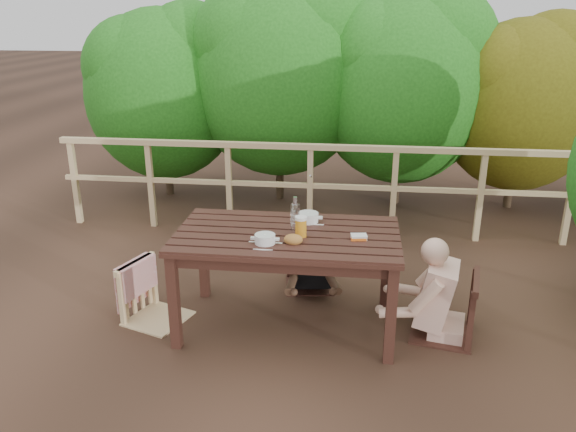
# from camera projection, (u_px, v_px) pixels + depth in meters

# --- Properties ---
(ground) EXTENTS (60.00, 60.00, 0.00)m
(ground) POSITION_uv_depth(u_px,v_px,m) (287.00, 325.00, 4.51)
(ground) COLOR #492F20
(ground) RESTS_ON ground
(table) EXTENTS (1.66, 0.94, 0.77)m
(table) POSITION_uv_depth(u_px,v_px,m) (287.00, 281.00, 4.38)
(table) COLOR black
(table) RESTS_ON ground
(chair_left) EXTENTS (0.57, 0.57, 0.89)m
(chair_left) POSITION_uv_depth(u_px,v_px,m) (154.00, 269.00, 4.44)
(chair_left) COLOR #D4B37E
(chair_left) RESTS_ON ground
(chair_far) EXTENTS (0.48, 0.48, 0.85)m
(chair_far) POSITION_uv_depth(u_px,v_px,m) (310.00, 243.00, 5.01)
(chair_far) COLOR black
(chair_far) RESTS_ON ground
(chair_right) EXTENTS (0.56, 0.56, 0.95)m
(chair_right) POSITION_uv_depth(u_px,v_px,m) (447.00, 278.00, 4.23)
(chair_right) COLOR black
(chair_right) RESTS_ON ground
(woman) EXTENTS (0.54, 0.62, 1.14)m
(woman) POSITION_uv_depth(u_px,v_px,m) (311.00, 226.00, 4.97)
(woman) COLOR black
(woman) RESTS_ON ground
(diner_right) EXTENTS (0.72, 0.63, 1.27)m
(diner_right) POSITION_uv_depth(u_px,v_px,m) (454.00, 258.00, 4.17)
(diner_right) COLOR beige
(diner_right) RESTS_ON ground
(railing) EXTENTS (5.60, 0.10, 1.01)m
(railing) POSITION_uv_depth(u_px,v_px,m) (310.00, 190.00, 6.21)
(railing) COLOR #D4B37E
(railing) RESTS_ON ground
(hedge_row) EXTENTS (6.60, 1.60, 3.80)m
(hedge_row) POSITION_uv_depth(u_px,v_px,m) (354.00, 50.00, 6.80)
(hedge_row) COLOR #1F6317
(hedge_row) RESTS_ON ground
(soup_near) EXTENTS (0.25, 0.25, 0.08)m
(soup_near) POSITION_uv_depth(u_px,v_px,m) (265.00, 240.00, 4.04)
(soup_near) COLOR white
(soup_near) RESTS_ON table
(soup_far) EXTENTS (0.27, 0.27, 0.09)m
(soup_far) POSITION_uv_depth(u_px,v_px,m) (308.00, 218.00, 4.45)
(soup_far) COLOR silver
(soup_far) RESTS_ON table
(bread_roll) EXTENTS (0.14, 0.10, 0.08)m
(bread_roll) POSITION_uv_depth(u_px,v_px,m) (293.00, 240.00, 4.05)
(bread_roll) COLOR #9C6525
(bread_roll) RESTS_ON table
(beer_glass) EXTENTS (0.09, 0.09, 0.17)m
(beer_glass) POSITION_uv_depth(u_px,v_px,m) (301.00, 227.00, 4.16)
(beer_glass) COLOR orange
(beer_glass) RESTS_ON table
(bottle) EXTENTS (0.07, 0.07, 0.28)m
(bottle) POSITION_uv_depth(u_px,v_px,m) (295.00, 215.00, 4.24)
(bottle) COLOR silver
(bottle) RESTS_ON table
(butter_tub) EXTENTS (0.13, 0.10, 0.05)m
(butter_tub) POSITION_uv_depth(u_px,v_px,m) (359.00, 238.00, 4.12)
(butter_tub) COLOR white
(butter_tub) RESTS_ON table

